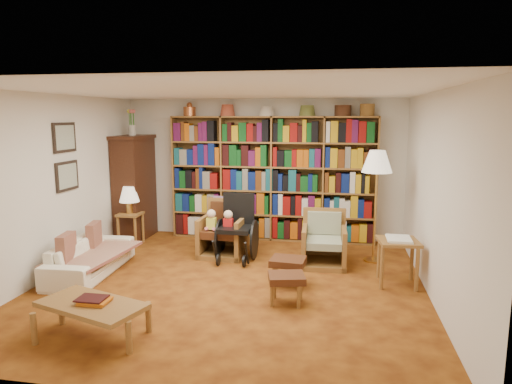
% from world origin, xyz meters
% --- Properties ---
extents(floor, '(5.00, 5.00, 0.00)m').
position_xyz_m(floor, '(0.00, 0.00, 0.00)').
color(floor, '#985517').
rests_on(floor, ground).
extents(ceiling, '(5.00, 5.00, 0.00)m').
position_xyz_m(ceiling, '(0.00, 0.00, 2.50)').
color(ceiling, white).
rests_on(ceiling, wall_back).
extents(wall_back, '(5.00, 0.00, 5.00)m').
position_xyz_m(wall_back, '(0.00, 2.50, 1.25)').
color(wall_back, white).
rests_on(wall_back, floor).
extents(wall_front, '(5.00, 0.00, 5.00)m').
position_xyz_m(wall_front, '(0.00, -2.50, 1.25)').
color(wall_front, white).
rests_on(wall_front, floor).
extents(wall_left, '(0.00, 5.00, 5.00)m').
position_xyz_m(wall_left, '(-2.50, 0.00, 1.25)').
color(wall_left, white).
rests_on(wall_left, floor).
extents(wall_right, '(0.00, 5.00, 5.00)m').
position_xyz_m(wall_right, '(2.50, 0.00, 1.25)').
color(wall_right, white).
rests_on(wall_right, floor).
extents(bookshelf, '(3.60, 0.30, 2.42)m').
position_xyz_m(bookshelf, '(0.20, 2.33, 1.17)').
color(bookshelf, olive).
rests_on(bookshelf, floor).
extents(curio_cabinet, '(0.50, 0.95, 2.40)m').
position_xyz_m(curio_cabinet, '(-2.25, 2.00, 0.95)').
color(curio_cabinet, '#3E2111').
rests_on(curio_cabinet, floor).
extents(framed_pictures, '(0.03, 0.52, 0.97)m').
position_xyz_m(framed_pictures, '(-2.48, 0.30, 1.62)').
color(framed_pictures, black).
rests_on(framed_pictures, wall_left).
extents(sofa, '(1.68, 0.74, 0.48)m').
position_xyz_m(sofa, '(-2.05, 0.06, 0.24)').
color(sofa, white).
rests_on(sofa, floor).
extents(sofa_throw, '(0.85, 1.47, 0.04)m').
position_xyz_m(sofa_throw, '(-2.00, 0.06, 0.30)').
color(sofa_throw, beige).
rests_on(sofa_throw, sofa).
extents(cushion_left, '(0.20, 0.40, 0.38)m').
position_xyz_m(cushion_left, '(-2.18, 0.41, 0.45)').
color(cushion_left, maroon).
rests_on(cushion_left, sofa).
extents(cushion_right, '(0.19, 0.41, 0.39)m').
position_xyz_m(cushion_right, '(-2.18, -0.29, 0.45)').
color(cushion_right, maroon).
rests_on(cushion_right, sofa).
extents(side_table_lamp, '(0.39, 0.39, 0.55)m').
position_xyz_m(side_table_lamp, '(-2.15, 1.55, 0.40)').
color(side_table_lamp, olive).
rests_on(side_table_lamp, floor).
extents(table_lamp, '(0.34, 0.34, 0.46)m').
position_xyz_m(table_lamp, '(-2.15, 1.55, 0.87)').
color(table_lamp, '#BB8C3C').
rests_on(table_lamp, side_table_lamp).
extents(armchair_leather, '(0.72, 0.77, 0.89)m').
position_xyz_m(armchair_leather, '(-0.42, 1.32, 0.36)').
color(armchair_leather, olive).
rests_on(armchair_leather, floor).
extents(armchair_sage, '(0.67, 0.70, 0.81)m').
position_xyz_m(armchair_sage, '(1.17, 1.09, 0.31)').
color(armchair_sage, olive).
rests_on(armchair_sage, floor).
extents(wheelchair, '(0.58, 0.81, 1.01)m').
position_xyz_m(wheelchair, '(-0.17, 1.12, 0.46)').
color(wheelchair, black).
rests_on(wheelchair, floor).
extents(floor_lamp, '(0.45, 0.45, 1.70)m').
position_xyz_m(floor_lamp, '(1.92, 1.34, 1.47)').
color(floor_lamp, '#BB8C3C').
rests_on(floor_lamp, floor).
extents(side_table_papers, '(0.56, 0.56, 0.64)m').
position_xyz_m(side_table_papers, '(2.15, 0.38, 0.50)').
color(side_table_papers, olive).
rests_on(side_table_papers, floor).
extents(footstool_a, '(0.47, 0.41, 0.37)m').
position_xyz_m(footstool_a, '(0.74, 0.08, 0.30)').
color(footstool_a, '#492413').
rests_on(footstool_a, floor).
extents(footstool_b, '(0.49, 0.44, 0.36)m').
position_xyz_m(footstool_b, '(0.79, -0.49, 0.29)').
color(footstool_b, '#492413').
rests_on(footstool_b, floor).
extents(coffee_table, '(1.19, 0.84, 0.43)m').
position_xyz_m(coffee_table, '(-1.02, -1.69, 0.33)').
color(coffee_table, olive).
rests_on(coffee_table, floor).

